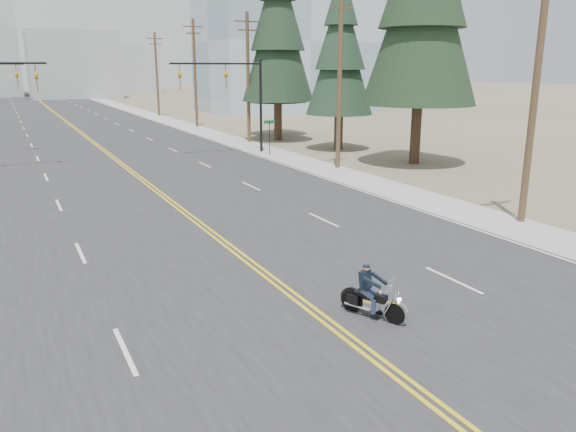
% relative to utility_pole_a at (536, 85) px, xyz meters
% --- Properties ---
extents(ground_plane, '(400.00, 400.00, 0.00)m').
position_rel_utility_pole_a_xyz_m(ground_plane, '(-12.50, -8.00, -5.73)').
color(ground_plane, '#776D56').
rests_on(ground_plane, ground).
extents(road, '(20.00, 200.00, 0.01)m').
position_rel_utility_pole_a_xyz_m(road, '(-12.50, 62.00, -5.73)').
color(road, '#303033').
rests_on(road, ground).
extents(sidewalk_right, '(3.00, 200.00, 0.01)m').
position_rel_utility_pole_a_xyz_m(sidewalk_right, '(-1.00, 62.00, -5.73)').
color(sidewalk_right, '#A5A5A0').
rests_on(sidewalk_right, ground).
extents(traffic_mast_right, '(7.10, 0.26, 7.00)m').
position_rel_utility_pole_a_xyz_m(traffic_mast_right, '(-3.52, 24.00, -0.79)').
color(traffic_mast_right, black).
rests_on(traffic_mast_right, ground).
extents(street_sign, '(0.90, 0.06, 2.62)m').
position_rel_utility_pole_a_xyz_m(street_sign, '(-1.70, 22.00, -3.93)').
color(street_sign, black).
rests_on(street_sign, ground).
extents(utility_pole_a, '(2.20, 0.30, 11.00)m').
position_rel_utility_pole_a_xyz_m(utility_pole_a, '(0.00, 0.00, 0.00)').
color(utility_pole_a, brown).
rests_on(utility_pole_a, ground).
extents(utility_pole_b, '(2.20, 0.30, 11.50)m').
position_rel_utility_pole_a_xyz_m(utility_pole_b, '(0.00, 15.00, 0.25)').
color(utility_pole_b, brown).
rests_on(utility_pole_b, ground).
extents(utility_pole_c, '(2.20, 0.30, 11.00)m').
position_rel_utility_pole_a_xyz_m(utility_pole_c, '(0.00, 30.00, 0.00)').
color(utility_pole_c, brown).
rests_on(utility_pole_c, ground).
extents(utility_pole_d, '(2.20, 0.30, 11.50)m').
position_rel_utility_pole_a_xyz_m(utility_pole_d, '(0.00, 45.00, 0.25)').
color(utility_pole_d, brown).
rests_on(utility_pole_d, ground).
extents(utility_pole_e, '(2.20, 0.30, 11.00)m').
position_rel_utility_pole_a_xyz_m(utility_pole_e, '(0.00, 62.00, 0.00)').
color(utility_pole_e, brown).
rests_on(utility_pole_e, ground).
extents(glass_building, '(24.00, 16.00, 20.00)m').
position_rel_utility_pole_a_xyz_m(glass_building, '(19.50, 62.00, 4.27)').
color(glass_building, '#9EB5CC').
rests_on(glass_building, ground).
extents(haze_bldg_b, '(18.00, 14.00, 14.00)m').
position_rel_utility_pole_a_xyz_m(haze_bldg_b, '(-4.50, 117.00, 1.27)').
color(haze_bldg_b, '#ADB2B7').
rests_on(haze_bldg_b, ground).
extents(haze_bldg_c, '(16.00, 12.00, 18.00)m').
position_rel_utility_pole_a_xyz_m(haze_bldg_c, '(27.50, 102.00, 3.27)').
color(haze_bldg_c, '#B7BCC6').
rests_on(haze_bldg_c, ground).
extents(haze_bldg_e, '(14.00, 14.00, 12.00)m').
position_rel_utility_pole_a_xyz_m(haze_bldg_e, '(12.50, 142.00, 0.27)').
color(haze_bldg_e, '#B7BCC6').
rests_on(haze_bldg_e, ground).
extents(motorcyclist, '(1.48, 2.01, 1.44)m').
position_rel_utility_pole_a_xyz_m(motorcyclist, '(-11.26, -5.05, -5.01)').
color(motorcyclist, black).
rests_on(motorcyclist, ground).
extents(conifer_mid, '(5.27, 5.27, 14.06)m').
position_rel_utility_pole_a_xyz_m(conifer_mid, '(4.65, 22.48, 2.34)').
color(conifer_mid, '#382619').
rests_on(conifer_mid, ground).
extents(conifer_tall, '(6.36, 6.36, 17.68)m').
position_rel_utility_pole_a_xyz_m(conifer_tall, '(2.84, 29.93, 4.42)').
color(conifer_tall, '#382619').
rests_on(conifer_tall, ground).
extents(conifer_far, '(5.85, 5.85, 15.66)m').
position_rel_utility_pole_a_xyz_m(conifer_far, '(4.78, 34.09, 3.25)').
color(conifer_far, '#382619').
rests_on(conifer_far, ground).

